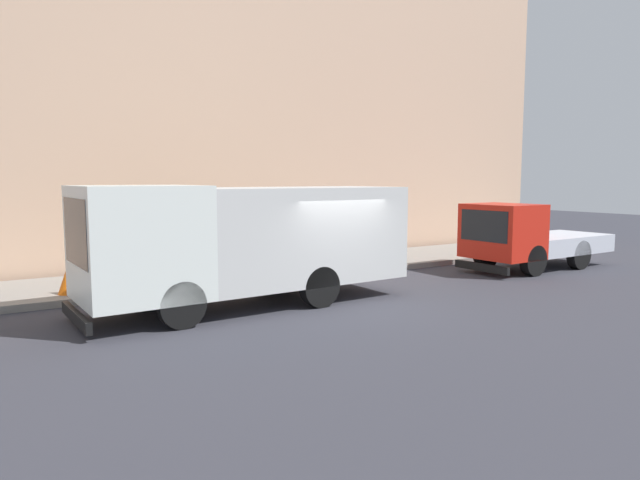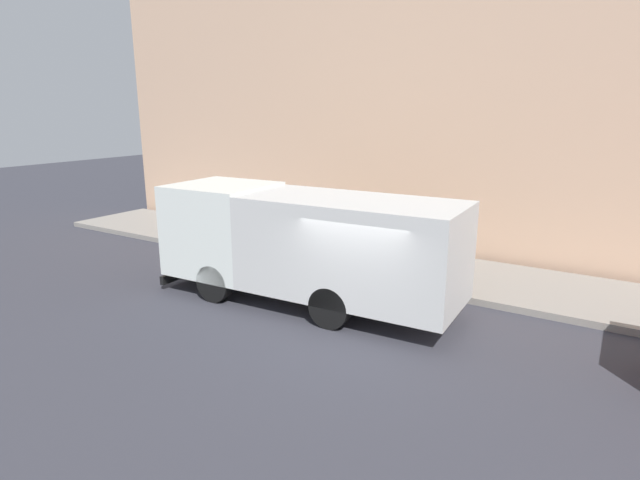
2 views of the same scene
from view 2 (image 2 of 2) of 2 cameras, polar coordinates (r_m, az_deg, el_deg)
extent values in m
plane|color=#34343D|center=(11.75, 3.92, -10.01)|extent=(80.00, 80.00, 0.00)
cube|color=gray|center=(15.83, 12.18, -3.44)|extent=(3.56, 30.00, 0.18)
cube|color=#D5AB8B|center=(17.35, 16.13, 19.31)|extent=(0.50, 30.00, 12.99)
cube|color=silver|center=(14.33, -10.52, 1.35)|extent=(2.51, 2.58, 2.38)
cube|color=black|center=(15.07, -14.12, 2.90)|extent=(2.02, 0.15, 1.33)
cube|color=silver|center=(12.28, 3.46, -0.79)|extent=(2.64, 5.35, 2.30)
cube|color=black|center=(15.53, -13.96, -3.20)|extent=(2.31, 0.23, 0.24)
cylinder|color=black|center=(13.58, -11.52, -4.65)|extent=(0.34, 0.99, 0.97)
cylinder|color=black|center=(15.14, -6.33, -2.45)|extent=(0.34, 0.99, 0.97)
cylinder|color=black|center=(11.75, 1.10, -7.40)|extent=(0.34, 0.99, 0.97)
cylinder|color=black|center=(13.53, 5.36, -4.49)|extent=(0.34, 0.99, 0.97)
cylinder|color=#282223|center=(16.22, 8.44, -0.92)|extent=(0.35, 0.35, 0.86)
cylinder|color=#23292F|center=(16.04, 8.54, 1.73)|extent=(0.47, 0.47, 0.68)
sphere|color=brown|center=(15.95, 8.60, 3.33)|extent=(0.24, 0.24, 0.24)
cylinder|color=black|center=(17.31, 2.32, 0.20)|extent=(0.36, 0.36, 0.86)
cylinder|color=#46844A|center=(17.15, 2.34, 2.54)|extent=(0.48, 0.48, 0.59)
sphere|color=#9C6755|center=(17.07, 2.36, 3.88)|extent=(0.22, 0.22, 0.22)
cylinder|color=#504B3C|center=(15.67, 7.08, -1.56)|extent=(0.38, 0.38, 0.79)
cylinder|color=#2C2628|center=(15.50, 7.15, 0.84)|extent=(0.50, 0.50, 0.56)
sphere|color=#DAA983|center=(15.41, 7.20, 2.24)|extent=(0.21, 0.21, 0.21)
cone|color=orange|center=(17.40, -6.25, -0.01)|extent=(0.52, 0.52, 0.74)
cylinder|color=#4C5156|center=(14.21, 9.99, 0.00)|extent=(0.08, 0.08, 2.38)
cube|color=blue|center=(14.02, 10.08, 3.74)|extent=(0.44, 0.03, 0.36)
camera|label=1|loc=(12.72, -64.46, -2.29)|focal=31.69mm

